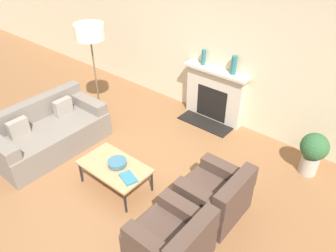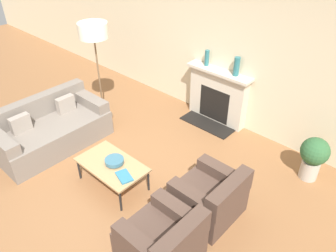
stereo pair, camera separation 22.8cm
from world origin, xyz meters
name	(u,v)px [view 1 (the left image)]	position (x,y,z in m)	size (l,w,h in m)	color
ground_plane	(115,186)	(0.00, 0.00, 0.00)	(18.00, 18.00, 0.00)	brown
wall_back	(219,44)	(0.00, 2.69, 1.45)	(18.00, 0.06, 2.90)	beige
fireplace	(214,95)	(0.08, 2.55, 0.51)	(1.29, 0.59, 1.04)	beige
couch	(48,133)	(-1.56, -0.03, 0.31)	(0.96, 1.87, 0.80)	slate
armchair_near	(172,241)	(1.40, -0.37, 0.29)	(0.82, 0.81, 0.73)	#4C382D
armchair_far	(215,196)	(1.40, 0.54, 0.29)	(0.82, 0.81, 0.73)	#4C382D
coffee_table	(115,167)	(0.01, 0.03, 0.37)	(1.04, 0.61, 0.40)	tan
bowl	(117,163)	(0.03, 0.07, 0.44)	(0.28, 0.28, 0.08)	#38667A
book	(128,178)	(0.36, -0.03, 0.41)	(0.31, 0.25, 0.02)	teal
floor_lamp	(90,38)	(-1.61, 1.13, 1.63)	(0.51, 0.51, 1.87)	brown
mantel_vase_left	(204,57)	(-0.22, 2.56, 1.19)	(0.08, 0.08, 0.29)	#28666B
mantel_vase_center_left	(234,65)	(0.41, 2.56, 1.21)	(0.10, 0.10, 0.33)	#28666B
potted_plant	(313,151)	(2.11, 2.15, 0.42)	(0.42, 0.42, 0.72)	#B2A899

